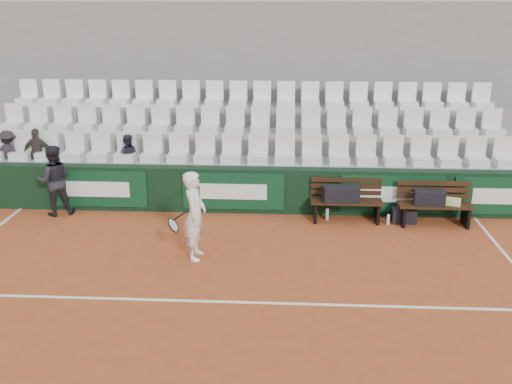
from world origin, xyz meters
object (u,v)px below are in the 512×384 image
at_px(water_bottle_near, 327,214).
at_px(spectator_a, 6,135).
at_px(sports_bag_right, 429,198).
at_px(spectator_c, 126,137).
at_px(sports_bag_left, 341,194).
at_px(water_bottle_far, 388,220).
at_px(bench_left, 346,211).
at_px(spectator_b, 36,134).
at_px(sports_bag_ground, 404,215).
at_px(bench_right, 434,214).
at_px(ball_kid, 54,180).
at_px(tennis_player, 195,216).

distance_m(water_bottle_near, spectator_a, 7.43).
distance_m(sports_bag_right, spectator_c, 6.70).
distance_m(sports_bag_left, spectator_a, 7.62).
relative_size(sports_bag_left, water_bottle_far, 3.32).
xyz_separation_m(sports_bag_right, water_bottle_near, (-2.07, 0.16, -0.47)).
height_order(sports_bag_right, spectator_a, spectator_a).
bearing_deg(spectator_a, sports_bag_right, -179.92).
height_order(bench_left, water_bottle_far, bench_left).
height_order(water_bottle_far, spectator_b, spectator_b).
height_order(sports_bag_right, sports_bag_ground, sports_bag_right).
distance_m(bench_right, sports_bag_ground, 0.61).
bearing_deg(spectator_a, ball_kid, 153.26).
xyz_separation_m(tennis_player, spectator_a, (-4.74, 2.92, 0.73)).
bearing_deg(sports_bag_ground, bench_left, 178.87).
relative_size(bench_left, bench_right, 1.00).
distance_m(sports_bag_left, spectator_c, 4.92).
relative_size(sports_bag_left, sports_bag_ground, 1.48).
height_order(sports_bag_right, spectator_b, spectator_b).
xyz_separation_m(sports_bag_ground, spectator_a, (-8.84, 0.96, 1.39)).
relative_size(water_bottle_near, spectator_c, 0.24).
bearing_deg(sports_bag_left, bench_left, 12.45).
relative_size(ball_kid, spectator_b, 1.35).
distance_m(ball_kid, spectator_c, 1.82).
bearing_deg(bench_left, sports_bag_ground, -1.13).
bearing_deg(ball_kid, water_bottle_far, 155.05).
relative_size(sports_bag_ground, spectator_a, 0.46).
relative_size(sports_bag_right, spectator_b, 0.53).
distance_m(bench_left, tennis_player, 3.55).
bearing_deg(bench_left, spectator_a, 173.00).
relative_size(tennis_player, spectator_a, 1.49).
bearing_deg(sports_bag_ground, sports_bag_left, -179.82).
bearing_deg(water_bottle_near, bench_left, -4.31).
distance_m(tennis_player, ball_kid, 3.92).
bearing_deg(water_bottle_near, bench_right, -4.22).
distance_m(bench_left, sports_bag_ground, 1.21).
relative_size(sports_bag_ground, water_bottle_near, 1.98).
xyz_separation_m(sports_bag_left, sports_bag_right, (1.80, -0.11, -0.02)).
relative_size(bench_left, sports_bag_ground, 3.00).
height_order(bench_left, tennis_player, tennis_player).
distance_m(water_bottle_near, tennis_player, 3.28).
height_order(sports_bag_ground, spectator_c, spectator_c).
distance_m(sports_bag_ground, tennis_player, 4.59).
bearing_deg(sports_bag_ground, tennis_player, -154.48).
bearing_deg(spectator_b, sports_bag_right, 165.44).
height_order(sports_bag_left, water_bottle_far, sports_bag_left).
bearing_deg(ball_kid, sports_bag_right, 155.65).
height_order(bench_left, sports_bag_left, sports_bag_left).
bearing_deg(bench_left, bench_right, -4.20).
bearing_deg(bench_right, sports_bag_left, 176.90).
relative_size(bench_right, water_bottle_far, 6.73).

